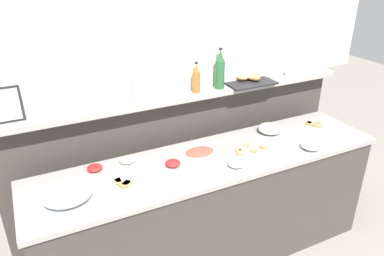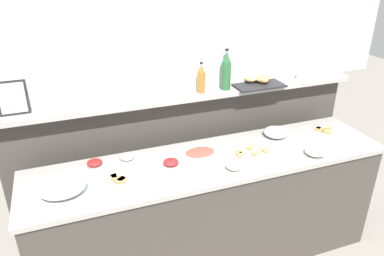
% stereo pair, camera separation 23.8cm
% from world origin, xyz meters
% --- Properties ---
extents(ground_plane, '(12.00, 12.00, 0.00)m').
position_xyz_m(ground_plane, '(0.00, 0.60, 0.00)').
color(ground_plane, gray).
extents(buffet_counter, '(2.58, 0.62, 0.91)m').
position_xyz_m(buffet_counter, '(0.00, 0.00, 0.46)').
color(buffet_counter, '#3D3833').
rests_on(buffet_counter, ground_plane).
extents(back_ledge_unit, '(2.82, 0.22, 1.26)m').
position_xyz_m(back_ledge_unit, '(0.00, 0.48, 0.66)').
color(back_ledge_unit, '#3D3833').
rests_on(back_ledge_unit, ground_plane).
extents(sandwich_platter_side, '(0.34, 0.16, 0.04)m').
position_xyz_m(sandwich_platter_side, '(1.03, 0.07, 0.92)').
color(sandwich_platter_side, white).
rests_on(sandwich_platter_side, buffet_counter).
extents(sandwich_platter_rear, '(0.29, 0.19, 0.04)m').
position_xyz_m(sandwich_platter_rear, '(0.29, -0.04, 0.92)').
color(sandwich_platter_rear, white).
rests_on(sandwich_platter_rear, buffet_counter).
extents(sandwich_platter_front, '(0.36, 0.18, 0.04)m').
position_xyz_m(sandwich_platter_front, '(-0.63, -0.05, 0.92)').
color(sandwich_platter_front, silver).
rests_on(sandwich_platter_front, buffet_counter).
extents(cold_cuts_platter, '(0.29, 0.22, 0.02)m').
position_xyz_m(cold_cuts_platter, '(-0.05, 0.10, 0.92)').
color(cold_cuts_platter, white).
rests_on(cold_cuts_platter, buffet_counter).
extents(serving_cloche, '(0.34, 0.24, 0.17)m').
position_xyz_m(serving_cloche, '(-1.00, -0.10, 0.98)').
color(serving_cloche, '#B7BABF').
rests_on(serving_cloche, buffet_counter).
extents(glass_bowl_large, '(0.19, 0.19, 0.07)m').
position_xyz_m(glass_bowl_large, '(0.61, 0.15, 0.94)').
color(glass_bowl_large, silver).
rests_on(glass_bowl_large, buffet_counter).
extents(glass_bowl_medium, '(0.15, 0.15, 0.06)m').
position_xyz_m(glass_bowl_medium, '(0.72, -0.20, 0.94)').
color(glass_bowl_medium, silver).
rests_on(glass_bowl_medium, buffet_counter).
extents(glass_bowl_small, '(0.11, 0.11, 0.04)m').
position_xyz_m(glass_bowl_small, '(0.09, -0.17, 0.93)').
color(glass_bowl_small, silver).
rests_on(glass_bowl_small, buffet_counter).
extents(condiment_bowl_red, '(0.10, 0.10, 0.04)m').
position_xyz_m(condiment_bowl_red, '(-0.56, 0.21, 0.93)').
color(condiment_bowl_red, silver).
rests_on(condiment_bowl_red, buffet_counter).
extents(condiment_bowl_cream, '(0.10, 0.10, 0.04)m').
position_xyz_m(condiment_bowl_cream, '(-0.78, 0.21, 0.93)').
color(condiment_bowl_cream, red).
rests_on(condiment_bowl_cream, buffet_counter).
extents(condiment_bowl_dark, '(0.10, 0.10, 0.04)m').
position_xyz_m(condiment_bowl_dark, '(-0.29, 0.03, 0.93)').
color(condiment_bowl_dark, red).
rests_on(condiment_bowl_dark, buffet_counter).
extents(serving_tongs, '(0.17, 0.15, 0.01)m').
position_xyz_m(serving_tongs, '(-0.22, -0.11, 0.91)').
color(serving_tongs, '#B7BABF').
rests_on(serving_tongs, buffet_counter).
extents(wine_bottle_green, '(0.08, 0.08, 0.32)m').
position_xyz_m(wine_bottle_green, '(0.28, 0.41, 1.40)').
color(wine_bottle_green, '#23562D').
rests_on(wine_bottle_green, back_ledge_unit).
extents(vinegar_bottle_amber, '(0.06, 0.06, 0.24)m').
position_xyz_m(vinegar_bottle_amber, '(0.08, 0.41, 1.36)').
color(vinegar_bottle_amber, '#8E5B23').
rests_on(vinegar_bottle_amber, back_ledge_unit).
extents(salt_shaker, '(0.03, 0.03, 0.09)m').
position_xyz_m(salt_shaker, '(0.95, 0.41, 1.30)').
color(salt_shaker, white).
rests_on(salt_shaker, back_ledge_unit).
extents(pepper_shaker, '(0.03, 0.03, 0.09)m').
position_xyz_m(pepper_shaker, '(1.00, 0.41, 1.30)').
color(pepper_shaker, white).
rests_on(pepper_shaker, back_ledge_unit).
extents(bread_basket, '(0.40, 0.27, 0.08)m').
position_xyz_m(bread_basket, '(0.57, 0.44, 1.29)').
color(bread_basket, black).
rests_on(bread_basket, back_ledge_unit).
extents(framed_picture, '(0.19, 0.05, 0.23)m').
position_xyz_m(framed_picture, '(-1.22, 0.45, 1.37)').
color(framed_picture, black).
rests_on(framed_picture, back_ledge_unit).
extents(water_carafe, '(0.09, 0.09, 0.26)m').
position_xyz_m(water_carafe, '(-0.38, 0.41, 1.39)').
color(water_carafe, silver).
rests_on(water_carafe, back_ledge_unit).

